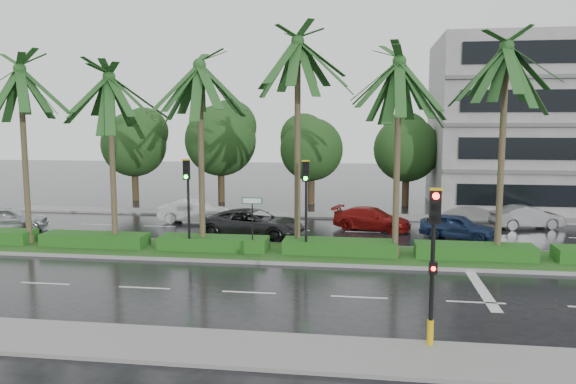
# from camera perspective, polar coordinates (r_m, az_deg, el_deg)

# --- Properties ---
(ground) EXTENTS (120.00, 120.00, 0.00)m
(ground) POSITION_cam_1_polar(r_m,az_deg,el_deg) (25.57, -1.63, -6.86)
(ground) COLOR black
(ground) RESTS_ON ground
(near_sidewalk) EXTENTS (40.00, 2.40, 0.12)m
(near_sidewalk) POSITION_cam_1_polar(r_m,az_deg,el_deg) (16.08, -8.05, -15.34)
(near_sidewalk) COLOR gray
(near_sidewalk) RESTS_ON ground
(far_sidewalk) EXTENTS (40.00, 2.00, 0.12)m
(far_sidewalk) POSITION_cam_1_polar(r_m,az_deg,el_deg) (37.20, 1.51, -2.34)
(far_sidewalk) COLOR gray
(far_sidewalk) RESTS_ON ground
(median) EXTENTS (36.00, 4.00, 0.15)m
(median) POSITION_cam_1_polar(r_m,az_deg,el_deg) (26.51, -1.26, -6.18)
(median) COLOR gray
(median) RESTS_ON ground
(hedge) EXTENTS (35.20, 1.40, 0.60)m
(hedge) POSITION_cam_1_polar(r_m,az_deg,el_deg) (26.43, -1.27, -5.40)
(hedge) COLOR #244F16
(hedge) RESTS_ON median
(lane_markings) EXTENTS (34.00, 13.06, 0.01)m
(lane_markings) POSITION_cam_1_polar(r_m,az_deg,el_deg) (24.83, 5.17, -7.30)
(lane_markings) COLOR silver
(lane_markings) RESTS_ON ground
(palm_row) EXTENTS (26.30, 4.20, 10.45)m
(palm_row) POSITION_cam_1_polar(r_m,az_deg,el_deg) (26.13, -4.06, 11.76)
(palm_row) COLOR #413625
(palm_row) RESTS_ON median
(signal_near) EXTENTS (0.34, 0.45, 4.36)m
(signal_near) POSITION_cam_1_polar(r_m,az_deg,el_deg) (15.60, 14.51, -6.75)
(signal_near) COLOR black
(signal_near) RESTS_ON near_sidewalk
(signal_median_left) EXTENTS (0.34, 0.42, 4.36)m
(signal_median_left) POSITION_cam_1_polar(r_m,az_deg,el_deg) (26.28, -10.17, 0.06)
(signal_median_left) COLOR black
(signal_median_left) RESTS_ON median
(signal_median_right) EXTENTS (0.34, 0.42, 4.36)m
(signal_median_right) POSITION_cam_1_polar(r_m,az_deg,el_deg) (25.10, 1.83, -0.16)
(signal_median_right) COLOR black
(signal_median_right) RESTS_ON median
(street_sign) EXTENTS (0.95, 0.09, 2.60)m
(street_sign) POSITION_cam_1_polar(r_m,az_deg,el_deg) (25.80, -3.66, -1.93)
(street_sign) COLOR black
(street_sign) RESTS_ON median
(bg_trees) EXTENTS (32.75, 5.46, 7.88)m
(bg_trees) POSITION_cam_1_polar(r_m,az_deg,el_deg) (42.47, 0.24, 5.03)
(bg_trees) COLOR #362C18
(bg_trees) RESTS_ON ground
(building) EXTENTS (16.00, 10.00, 12.00)m
(building) POSITION_cam_1_polar(r_m,az_deg,el_deg) (44.33, 25.05, 6.24)
(building) COLOR slate
(building) RESTS_ON ground
(car_silver) EXTENTS (3.28, 4.66, 1.47)m
(car_silver) POSITION_cam_1_polar(r_m,az_deg,el_deg) (35.63, -26.61, -2.42)
(car_silver) COLOR #B1B5B9
(car_silver) RESTS_ON ground
(car_white) EXTENTS (1.51, 4.30, 1.41)m
(car_white) POSITION_cam_1_polar(r_m,az_deg,el_deg) (35.08, -9.50, -1.94)
(car_white) COLOR #BBBBBB
(car_white) RESTS_ON ground
(car_darkgrey) EXTENTS (3.52, 5.93, 1.54)m
(car_darkgrey) POSITION_cam_1_polar(r_m,az_deg,el_deg) (30.11, -3.49, -3.23)
(car_darkgrey) COLOR black
(car_darkgrey) RESTS_ON ground
(car_red) EXTENTS (3.05, 4.82, 1.30)m
(car_red) POSITION_cam_1_polar(r_m,az_deg,el_deg) (32.65, 8.51, -2.70)
(car_red) COLOR maroon
(car_red) RESTS_ON ground
(car_blue) EXTENTS (2.90, 4.17, 1.32)m
(car_blue) POSITION_cam_1_polar(r_m,az_deg,el_deg) (31.19, 16.84, -3.38)
(car_blue) COLOR navy
(car_blue) RESTS_ON ground
(car_grey) EXTENTS (2.35, 4.28, 1.34)m
(car_grey) POSITION_cam_1_polar(r_m,az_deg,el_deg) (35.65, 23.13, -2.34)
(car_grey) COLOR #4C4E51
(car_grey) RESTS_ON ground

